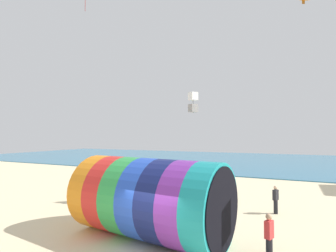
# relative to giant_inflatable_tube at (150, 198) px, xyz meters

# --- Properties ---
(sea) EXTENTS (120.00, 40.00, 0.10)m
(sea) POSITION_rel_giant_inflatable_tube_xyz_m (1.03, 39.51, -1.77)
(sea) COLOR teal
(sea) RESTS_ON ground
(giant_inflatable_tube) EXTENTS (7.48, 4.51, 3.63)m
(giant_inflatable_tube) POSITION_rel_giant_inflatable_tube_xyz_m (0.00, 0.00, 0.00)
(giant_inflatable_tube) COLOR orange
(giant_inflatable_tube) RESTS_ON ground
(kite_handler) EXTENTS (0.34, 0.42, 1.78)m
(kite_handler) POSITION_rel_giant_inflatable_tube_xyz_m (5.10, -0.08, -0.90)
(kite_handler) COLOR black
(kite_handler) RESTS_ON ground
(kite_white_box) EXTENTS (0.72, 0.72, 1.47)m
(kite_white_box) POSITION_rel_giant_inflatable_tube_xyz_m (-0.23, 6.54, 5.17)
(kite_white_box) COLOR white
(bystander_near_water) EXTENTS (0.34, 0.42, 1.81)m
(bystander_near_water) POSITION_rel_giant_inflatable_tube_xyz_m (-2.32, 5.00, -0.88)
(bystander_near_water) COLOR #726651
(bystander_near_water) RESTS_ON ground
(bystander_mid_beach) EXTENTS (0.33, 0.41, 1.75)m
(bystander_mid_beach) POSITION_rel_giant_inflatable_tube_xyz_m (-9.24, 7.41, -0.91)
(bystander_mid_beach) COLOR #726651
(bystander_mid_beach) RESTS_ON ground
(bystander_far_left) EXTENTS (0.35, 0.42, 1.66)m
(bystander_far_left) POSITION_rel_giant_inflatable_tube_xyz_m (5.00, 6.49, -0.97)
(bystander_far_left) COLOR black
(bystander_far_left) RESTS_ON ground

